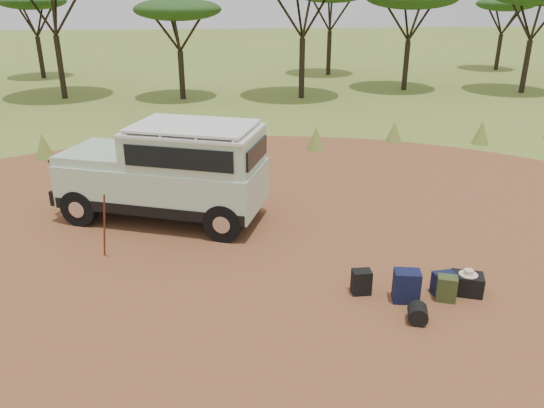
{
  "coord_description": "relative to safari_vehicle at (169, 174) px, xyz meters",
  "views": [
    {
      "loc": [
        -0.4,
        -9.04,
        5.14
      ],
      "look_at": [
        0.69,
        1.12,
        1.0
      ],
      "focal_mm": 35.0,
      "sensor_mm": 36.0,
      "label": 1
    }
  ],
  "objects": [
    {
      "name": "safari_hat",
      "position": [
        5.54,
        -4.02,
        -0.71
      ],
      "size": [
        0.33,
        0.33,
        0.1
      ],
      "color": "beige",
      "rests_on": "hard_case"
    },
    {
      "name": "dirt_clearing",
      "position": [
        1.54,
        -2.89,
        -1.13
      ],
      "size": [
        23.0,
        23.0,
        0.01
      ],
      "primitive_type": "cylinder",
      "color": "brown",
      "rests_on": "ground"
    },
    {
      "name": "ground",
      "position": [
        1.54,
        -2.89,
        -1.14
      ],
      "size": [
        140.0,
        140.0,
        0.0
      ],
      "primitive_type": "plane",
      "color": "olive",
      "rests_on": "ground"
    },
    {
      "name": "hard_case",
      "position": [
        5.54,
        -4.02,
        -0.94
      ],
      "size": [
        0.65,
        0.55,
        0.39
      ],
      "primitive_type": "cube",
      "rotation": [
        0.0,
        0.0,
        -0.34
      ],
      "color": "black",
      "rests_on": "ground"
    },
    {
      "name": "stuff_sack",
      "position": [
        4.33,
        -4.8,
        -0.97
      ],
      "size": [
        0.41,
        0.41,
        0.33
      ],
      "primitive_type": "cylinder",
      "rotation": [
        1.57,
        0.0,
        -0.3
      ],
      "color": "black",
      "rests_on": "ground"
    },
    {
      "name": "backpack_navy",
      "position": [
        4.36,
        -4.14,
        -0.84
      ],
      "size": [
        0.51,
        0.41,
        0.59
      ],
      "primitive_type": "cube",
      "rotation": [
        0.0,
        0.0,
        -0.2
      ],
      "color": "black",
      "rests_on": "ground"
    },
    {
      "name": "backpack_black",
      "position": [
        3.64,
        -3.81,
        -0.91
      ],
      "size": [
        0.34,
        0.25,
        0.46
      ],
      "primitive_type": "cube",
      "rotation": [
        0.0,
        0.0,
        -0.01
      ],
      "color": "black",
      "rests_on": "ground"
    },
    {
      "name": "walking_staff",
      "position": [
        -1.17,
        -1.94,
        -0.4
      ],
      "size": [
        0.27,
        0.38,
        1.48
      ],
      "primitive_type": "cylinder",
      "rotation": [
        0.26,
        0.0,
        0.6
      ],
      "color": "brown",
      "rests_on": "ground"
    },
    {
      "name": "grass_fringe",
      "position": [
        1.65,
        5.78,
        -0.73
      ],
      "size": [
        36.6,
        1.6,
        0.9
      ],
      "color": "olive",
      "rests_on": "ground"
    },
    {
      "name": "safari_vehicle",
      "position": [
        0.0,
        0.0,
        0.0
      ],
      "size": [
        5.16,
        3.43,
        2.36
      ],
      "rotation": [
        0.0,
        0.0,
        -0.35
      ],
      "color": "#A8C3A7",
      "rests_on": "ground"
    },
    {
      "name": "backpack_olive",
      "position": [
        5.07,
        -4.2,
        -0.9
      ],
      "size": [
        0.41,
        0.35,
        0.47
      ],
      "primitive_type": "cube",
      "rotation": [
        0.0,
        0.0,
        -0.36
      ],
      "color": "#394721",
      "rests_on": "ground"
    },
    {
      "name": "duffel_navy",
      "position": [
        5.11,
        -4.01,
        -0.92
      ],
      "size": [
        0.41,
        0.33,
        0.43
      ],
      "primitive_type": "cube",
      "rotation": [
        0.0,
        0.0,
        0.1
      ],
      "color": "black",
      "rests_on": "ground"
    }
  ]
}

